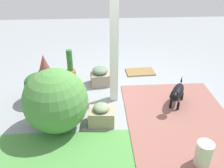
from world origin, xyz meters
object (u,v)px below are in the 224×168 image
stone_planter_nearest (100,76)px  terracotta_pot_broad (39,85)px  terracotta_pot_spiky (45,68)px  dog (177,93)px  terracotta_pot_tall (70,68)px  ceramic_urn (204,154)px  porch_pillar (114,51)px  round_shrub (56,101)px  stone_planter_mid (102,115)px  doormat (140,72)px

stone_planter_nearest → terracotta_pot_broad: 1.30m
terracotta_pot_spiky → dog: bearing=155.3°
terracotta_pot_tall → terracotta_pot_spiky: size_ratio=1.12×
terracotta_pot_broad → ceramic_urn: bearing=144.7°
stone_planter_nearest → dog: 1.67m
stone_planter_nearest → terracotta_pot_tall: 0.74m
porch_pillar → ceramic_urn: bearing=122.1°
stone_planter_nearest → round_shrub: round_shrub is taller
stone_planter_mid → doormat: size_ratio=0.69×
stone_planter_nearest → stone_planter_mid: 1.36m
dog → doormat: size_ratio=1.04×
stone_planter_nearest → ceramic_urn: (-1.34, 2.35, -0.00)m
terracotta_pot_spiky → ceramic_urn: size_ratio=1.58×
stone_planter_nearest → terracotta_pot_spiky: 1.25m
terracotta_pot_broad → round_shrub: bearing=117.6°
terracotta_pot_broad → terracotta_pot_spiky: terracotta_pot_spiky is taller
doormat → terracotta_pot_spiky: bearing=5.7°
terracotta_pot_spiky → doormat: 2.19m
doormat → stone_planter_nearest: bearing=27.1°
round_shrub → terracotta_pot_tall: bearing=-92.0°
porch_pillar → dog: bearing=164.2°
round_shrub → terracotta_pot_spiky: size_ratio=1.72×
terracotta_pot_broad → terracotta_pot_tall: size_ratio=0.85×
porch_pillar → terracotta_pot_spiky: size_ratio=3.35×
porch_pillar → stone_planter_nearest: size_ratio=4.63×
terracotta_pot_broad → terracotta_pot_spiky: bearing=-86.1°
round_shrub → dog: bearing=-167.2°
ceramic_urn → doormat: (0.39, -2.83, -0.17)m
terracotta_pot_spiky → doormat: bearing=-174.3°
terracotta_pot_broad → doormat: 2.38m
stone_planter_nearest → terracotta_pot_broad: size_ratio=0.77×
terracotta_pot_broad → terracotta_pot_spiky: 0.85m
porch_pillar → terracotta_pot_tall: size_ratio=3.00×
porch_pillar → round_shrub: 1.35m
stone_planter_nearest → terracotta_pot_spiky: (1.21, -0.27, 0.09)m
stone_planter_nearest → doormat: (-0.95, -0.49, -0.18)m
dog → doormat: 1.51m
doormat → stone_planter_mid: bearing=62.6°
stone_planter_nearest → dog: dog is taller
terracotta_pot_tall → doormat: (-1.61, -0.16, -0.23)m
round_shrub → terracotta_pot_spiky: 1.76m
terracotta_pot_spiky → doormat: terracotta_pot_spiky is taller
porch_pillar → dog: porch_pillar is taller
round_shrub → doormat: bearing=-131.5°
porch_pillar → round_shrub: porch_pillar is taller
stone_planter_mid → ceramic_urn: bearing=143.8°
doormat → terracotta_pot_tall: bearing=5.7°
stone_planter_mid → doormat: bearing=-117.4°
porch_pillar → doormat: size_ratio=3.06×
terracotta_pot_tall → porch_pillar: bearing=134.3°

